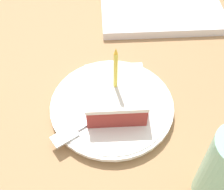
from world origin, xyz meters
TOP-DOWN VIEW (x-y plane):
  - ground_plane at (0.00, 0.00)m, footprint 2.40×2.40m
  - plate at (0.01, -0.02)m, footprint 0.23×0.23m
  - cake_slice at (0.01, -0.02)m, footprint 0.11×0.11m
  - fork at (0.05, 0.02)m, footprint 0.16×0.11m
  - marble_board at (-0.13, -0.32)m, footprint 0.30×0.20m

SIDE VIEW (x-z plane):
  - ground_plane at x=0.00m, z-range -0.04..0.00m
  - marble_board at x=-0.13m, z-range 0.00..0.02m
  - plate at x=0.01m, z-range 0.00..0.02m
  - fork at x=0.05m, z-range 0.02..0.02m
  - cake_slice at x=0.01m, z-range -0.02..0.11m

